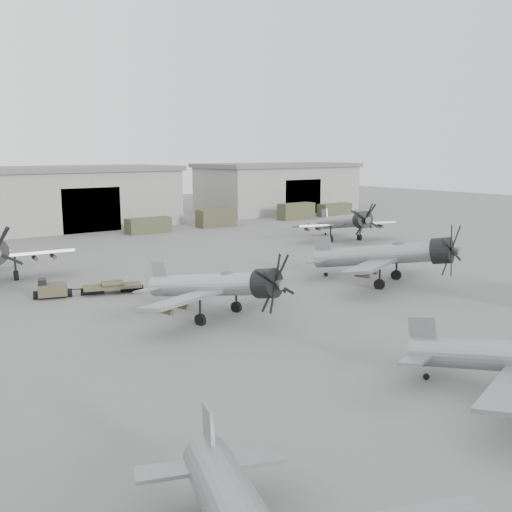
{
  "coord_description": "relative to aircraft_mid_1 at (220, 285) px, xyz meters",
  "views": [
    {
      "loc": [
        -28.5,
        -19.2,
        10.68
      ],
      "look_at": [
        -1.48,
        16.52,
        2.5
      ],
      "focal_mm": 40.0,
      "sensor_mm": 36.0,
      "label": 1
    }
  ],
  "objects": [
    {
      "name": "ground",
      "position": [
        8.76,
        -10.71,
        -2.22
      ],
      "size": [
        220.0,
        220.0,
        0.0
      ],
      "primitive_type": "plane",
      "color": "#60615E",
      "rests_on": "ground"
    },
    {
      "name": "hangar_center",
      "position": [
        8.76,
        51.25,
        2.15
      ],
      "size": [
        29.0,
        14.8,
        8.7
      ],
      "color": "gray",
      "rests_on": "ground"
    },
    {
      "name": "hangar_right",
      "position": [
        46.76,
        51.25,
        2.15
      ],
      "size": [
        29.0,
        14.8,
        8.7
      ],
      "color": "gray",
      "rests_on": "ground"
    },
    {
      "name": "support_truck_4",
      "position": [
        14.5,
        39.29,
        -1.21
      ],
      "size": [
        6.01,
        2.2,
        2.02
      ],
      "primitive_type": "cube",
      "color": "#3F422B",
      "rests_on": "ground"
    },
    {
      "name": "support_truck_5",
      "position": [
        25.32,
        39.29,
        -0.94
      ],
      "size": [
        5.71,
        2.2,
        2.55
      ],
      "primitive_type": "cube",
      "color": "#3F3E29",
      "rests_on": "ground"
    },
    {
      "name": "support_truck_6",
      "position": [
        40.76,
        39.29,
        -0.92
      ],
      "size": [
        6.28,
        2.2,
        2.6
      ],
      "primitive_type": "cube",
      "color": "#41422B",
      "rests_on": "ground"
    },
    {
      "name": "support_truck_7",
      "position": [
        49.4,
        39.29,
        -1.18
      ],
      "size": [
        6.27,
        2.2,
        2.07
      ],
      "primitive_type": "cube",
      "color": "#41452D",
      "rests_on": "ground"
    },
    {
      "name": "aircraft_mid_1",
      "position": [
        0.0,
        0.0,
        0.0
      ],
      "size": [
        12.2,
        10.98,
        4.88
      ],
      "rotation": [
        0.0,
        0.0,
        0.3
      ],
      "color": "#969A9F",
      "rests_on": "ground"
    },
    {
      "name": "aircraft_mid_2",
      "position": [
        16.49,
        -0.21,
        0.24
      ],
      "size": [
        13.4,
        12.1,
        5.42
      ],
      "rotation": [
        0.0,
        0.0,
        0.36
      ],
      "color": "gray",
      "rests_on": "ground"
    },
    {
      "name": "aircraft_far_1",
      "position": [
        30.3,
        18.14,
        0.16
      ],
      "size": [
        13.07,
        11.77,
        5.24
      ],
      "rotation": [
        0.0,
        0.0,
        -0.31
      ],
      "color": "gray",
      "rests_on": "ground"
    },
    {
      "name": "tug_trailer",
      "position": [
        -5.4,
        11.56,
        -1.65
      ],
      "size": [
        7.61,
        3.57,
        1.52
      ],
      "rotation": [
        0.0,
        0.0,
        -0.3
      ],
      "color": "#403E2A",
      "rests_on": "ground"
    }
  ]
}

